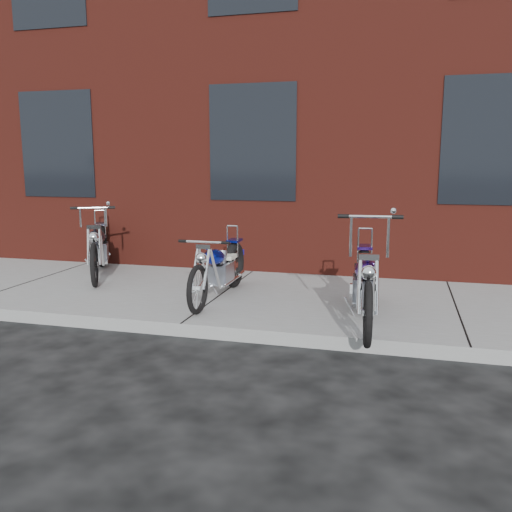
# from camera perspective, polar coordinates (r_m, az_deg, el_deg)

# --- Properties ---
(ground) EXTENTS (120.00, 120.00, 0.00)m
(ground) POSITION_cam_1_polar(r_m,az_deg,el_deg) (6.10, -7.92, -8.43)
(ground) COLOR black
(ground) RESTS_ON ground
(sidewalk) EXTENTS (22.00, 3.00, 0.15)m
(sidewalk) POSITION_cam_1_polar(r_m,az_deg,el_deg) (7.43, -3.43, -4.41)
(sidewalk) COLOR #A5A5A5
(sidewalk) RESTS_ON ground
(building_brick) EXTENTS (22.00, 10.00, 8.00)m
(building_brick) POSITION_cam_1_polar(r_m,az_deg,el_deg) (13.68, 5.47, 18.65)
(building_brick) COLOR #5D1C14
(building_brick) RESTS_ON ground
(chopper_purple) EXTENTS (0.55, 2.23, 1.25)m
(chopper_purple) POSITION_cam_1_polar(r_m,az_deg,el_deg) (6.08, 11.46, -3.18)
(chopper_purple) COLOR black
(chopper_purple) RESTS_ON sidewalk
(chopper_blue) EXTENTS (0.50, 2.04, 0.89)m
(chopper_blue) POSITION_cam_1_polar(r_m,az_deg,el_deg) (7.03, -3.90, -1.54)
(chopper_blue) COLOR black
(chopper_blue) RESTS_ON sidewalk
(chopper_third) EXTENTS (1.10, 2.02, 1.13)m
(chopper_third) POSITION_cam_1_polar(r_m,az_deg,el_deg) (8.79, -16.26, 0.61)
(chopper_third) COLOR black
(chopper_third) RESTS_ON sidewalk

